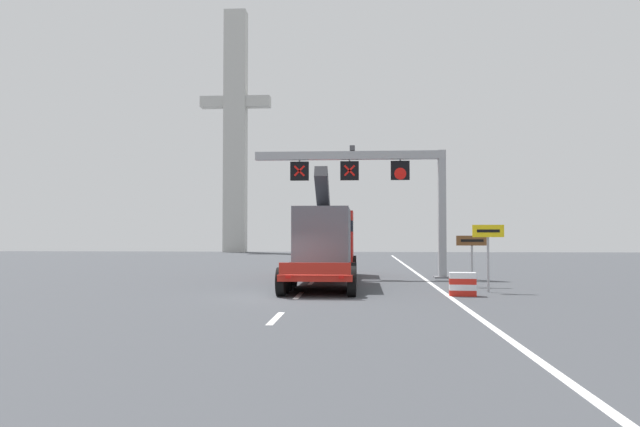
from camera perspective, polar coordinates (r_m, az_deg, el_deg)
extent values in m
plane|color=#424449|center=(23.40, -3.24, -7.75)|extent=(112.00, 112.00, 0.00)
cube|color=silver|center=(17.43, -4.16, -9.76)|extent=(0.20, 2.60, 0.01)
cube|color=silver|center=(23.63, -2.01, -7.68)|extent=(0.20, 2.60, 0.01)
cube|color=silver|center=(29.87, -0.78, -6.46)|extent=(0.20, 2.60, 0.01)
cube|color=silver|center=(36.12, 0.03, -5.67)|extent=(0.20, 2.60, 0.01)
cube|color=silver|center=(42.39, 0.60, -5.11)|extent=(0.20, 2.60, 0.01)
cube|color=silver|center=(48.66, 1.02, -4.69)|extent=(0.20, 2.60, 0.01)
cube|color=silver|center=(54.93, 1.35, -4.36)|extent=(0.20, 2.60, 0.01)
cube|color=silver|center=(61.21, 1.60, -4.11)|extent=(0.20, 2.60, 0.01)
cube|color=silver|center=(67.49, 1.81, -3.90)|extent=(0.20, 2.60, 0.01)
cube|color=silver|center=(35.34, 9.30, -5.73)|extent=(0.20, 63.00, 0.01)
cube|color=#9EA0A5|center=(33.55, 11.34, -0.03)|extent=(0.40, 0.40, 6.91)
cube|color=slate|center=(33.62, 11.38, -5.86)|extent=(0.90, 0.90, 0.08)
cube|color=#9EA0A5|center=(33.52, 2.78, 5.43)|extent=(10.38, 0.44, 0.44)
cube|color=#4C4C51|center=(33.57, 3.04, 6.11)|extent=(0.28, 0.40, 0.28)
cube|color=black|center=(33.49, 7.50, 4.01)|extent=(1.01, 0.24, 1.03)
cube|color=#9EA0A5|center=(33.55, 7.49, 4.97)|extent=(0.08, 0.08, 0.16)
cone|color=red|center=(33.34, 7.51, 3.72)|extent=(0.65, 0.02, 0.65)
cube|color=black|center=(33.43, 2.78, 4.01)|extent=(1.01, 0.24, 1.03)
cube|color=#9EA0A5|center=(33.49, 2.78, 4.97)|extent=(0.08, 0.08, 0.16)
cube|color=red|center=(33.30, 2.78, 4.03)|extent=(0.61, 0.02, 0.61)
cube|color=red|center=(33.30, 2.78, 4.03)|extent=(0.61, 0.02, 0.61)
cube|color=black|center=(33.59, -1.92, 3.98)|extent=(1.01, 0.24, 1.03)
cube|color=#9EA0A5|center=(33.65, -1.92, 4.94)|extent=(0.08, 0.08, 0.16)
cube|color=red|center=(33.46, -1.94, 4.00)|extent=(0.61, 0.02, 0.61)
cube|color=red|center=(33.46, -1.94, 4.00)|extent=(0.61, 0.02, 0.61)
cube|color=red|center=(27.80, 0.31, -5.31)|extent=(2.83, 10.41, 0.24)
cube|color=red|center=(22.52, -0.49, -5.18)|extent=(2.66, 0.09, 0.44)
cylinder|color=black|center=(23.46, -3.66, -6.39)|extent=(0.32, 1.10, 1.10)
cylinder|color=black|center=(23.27, 2.99, -6.42)|extent=(0.32, 1.10, 1.10)
cylinder|color=black|center=(24.50, -3.34, -6.19)|extent=(0.32, 1.10, 1.10)
cylinder|color=black|center=(24.32, 3.02, -6.23)|extent=(0.32, 1.10, 1.10)
cylinder|color=black|center=(25.54, -3.05, -6.02)|extent=(0.32, 1.10, 1.10)
cylinder|color=black|center=(25.37, 3.05, -6.05)|extent=(0.32, 1.10, 1.10)
cylinder|color=black|center=(26.58, -2.79, -5.86)|extent=(0.32, 1.10, 1.10)
cylinder|color=black|center=(26.42, 3.07, -5.88)|extent=(0.32, 1.10, 1.10)
cylinder|color=black|center=(27.62, -2.54, -5.71)|extent=(0.32, 1.10, 1.10)
cylinder|color=black|center=(27.46, 3.10, -5.73)|extent=(0.32, 1.10, 1.10)
cube|color=red|center=(34.84, 1.00, -2.36)|extent=(2.58, 3.21, 3.10)
cube|color=black|center=(34.84, 1.00, -1.21)|extent=(2.61, 3.23, 0.60)
cylinder|color=black|center=(35.85, -1.00, -4.83)|extent=(0.34, 1.10, 1.10)
cylinder|color=black|center=(35.73, 3.14, -4.83)|extent=(0.34, 1.10, 1.10)
cylinder|color=black|center=(33.86, -1.28, -5.00)|extent=(0.34, 1.10, 1.10)
cylinder|color=black|center=(33.73, 3.10, -5.01)|extent=(0.34, 1.10, 1.10)
cube|color=#565B66|center=(28.15, 0.36, -2.27)|extent=(2.40, 5.73, 2.70)
cube|color=#2D2D33|center=(27.35, 0.25, 1.80)|extent=(0.57, 2.94, 2.29)
cube|color=red|center=(22.59, -2.99, -5.93)|extent=(0.20, 0.06, 0.12)
cube|color=red|center=(22.45, 2.01, -5.95)|extent=(0.20, 0.06, 0.12)
cylinder|color=#9EA0A5|center=(25.90, 15.44, -4.07)|extent=(0.10, 0.10, 2.75)
cube|color=yellow|center=(25.82, 15.44, -1.58)|extent=(1.27, 0.06, 0.51)
cube|color=black|center=(25.79, 15.46, -1.58)|extent=(0.92, 0.01, 0.12)
cylinder|color=#9EA0A5|center=(28.40, 14.02, -4.34)|extent=(0.10, 0.10, 2.30)
cube|color=brown|center=(28.32, 14.02, -2.47)|extent=(1.40, 0.06, 0.45)
cube|color=black|center=(28.28, 14.04, -2.47)|extent=(1.01, 0.01, 0.12)
cube|color=red|center=(24.16, 13.19, -7.25)|extent=(1.04, 0.58, 0.23)
cube|color=white|center=(24.14, 13.18, -6.72)|extent=(1.04, 0.58, 0.22)
cube|color=red|center=(24.12, 13.18, -6.19)|extent=(1.04, 0.58, 0.23)
cube|color=white|center=(24.10, 13.17, -5.65)|extent=(1.04, 0.58, 0.23)
cube|color=#B7B7B2|center=(79.82, -7.90, 7.65)|extent=(2.80, 2.00, 31.14)
cube|color=#B7B7B2|center=(80.52, -7.89, 10.27)|extent=(9.00, 1.60, 1.40)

